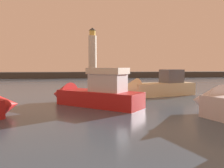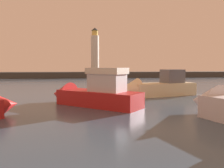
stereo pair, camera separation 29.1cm
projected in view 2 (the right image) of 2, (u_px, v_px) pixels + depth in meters
The scene contains 5 objects.
ground_plane at pixel (97, 87), 31.37m from camera, with size 220.00×220.00×0.00m, color #384C60.
breakwater at pixel (88, 75), 60.79m from camera, with size 94.09×6.49×1.54m, color #423F3D.
lighthouse at pixel (95, 51), 60.61m from camera, with size 2.18×2.18×11.99m.
motorboat_1 at pixel (89, 93), 16.33m from camera, with size 7.15×6.71×3.14m.
motorboat_4 at pixel (154, 88), 21.50m from camera, with size 8.42×4.16×2.97m.
Camera 2 is at (-2.74, -1.29, 2.77)m, focal length 35.62 mm.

